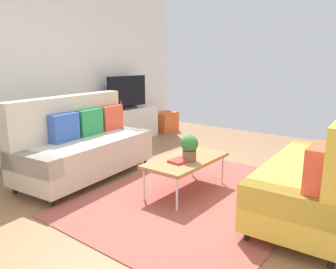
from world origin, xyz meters
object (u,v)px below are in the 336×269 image
object	(u,v)px
couch_green	(320,175)
tv_console	(127,124)
storage_trunk	(165,122)
tv	(127,93)
vase_1	(110,106)
table_book_0	(180,161)
couch_beige	(83,144)
potted_plant	(189,147)
bottle_0	(121,105)
vase_0	(103,108)
coffee_table	(186,161)

from	to	relation	value
couch_green	tv_console	world-z (taller)	couch_green
storage_trunk	couch_green	bearing A→B (deg)	-121.41
tv	vase_1	xyz separation A→B (m)	(-0.39, 0.07, -0.22)
couch_green	table_book_0	distance (m)	1.47
storage_trunk	table_book_0	xyz separation A→B (m)	(-2.74, -2.36, 0.21)
couch_beige	potted_plant	distance (m)	1.54
storage_trunk	potted_plant	xyz separation A→B (m)	(-2.64, -2.42, 0.37)
potted_plant	bottle_0	world-z (taller)	bottle_0
couch_beige	table_book_0	xyz separation A→B (m)	(0.25, -1.44, -0.02)
couch_green	potted_plant	distance (m)	1.39
couch_green	couch_beige	bearing A→B (deg)	100.55
tv_console	potted_plant	size ratio (longest dim) A/B	4.54
tv_console	vase_0	distance (m)	0.70
table_book_0	tv	bearing A→B (deg)	56.09
couch_green	tv_console	distance (m)	4.05
table_book_0	tv_console	bearing A→B (deg)	56.31
vase_0	vase_1	distance (m)	0.19
vase_0	bottle_0	bearing A→B (deg)	-13.52
storage_trunk	vase_1	size ratio (longest dim) A/B	2.74
tv	storage_trunk	distance (m)	1.32
tv	table_book_0	distance (m)	2.99
tv	vase_0	xyz separation A→B (m)	(-0.58, 0.07, -0.24)
storage_trunk	table_book_0	size ratio (longest dim) A/B	2.17
table_book_0	vase_0	world-z (taller)	vase_0
tv_console	storage_trunk	size ratio (longest dim) A/B	2.69
tv	couch_green	bearing A→B (deg)	-107.34
potted_plant	table_book_0	world-z (taller)	potted_plant
potted_plant	bottle_0	size ratio (longest dim) A/B	1.71
coffee_table	vase_0	bearing A→B (deg)	69.95
couch_beige	table_book_0	bearing A→B (deg)	93.64
tv	storage_trunk	world-z (taller)	tv
couch_green	bottle_0	xyz separation A→B (m)	(1.00, 3.83, 0.29)
vase_0	bottle_0	distance (m)	0.39
coffee_table	tv_console	distance (m)	2.87
table_book_0	coffee_table	bearing A→B (deg)	5.03
tv	potted_plant	size ratio (longest dim) A/B	3.24
couch_green	storage_trunk	size ratio (longest dim) A/B	3.73
potted_plant	vase_0	bearing A→B (deg)	69.61
bottle_0	couch_beige	bearing A→B (deg)	-149.64
coffee_table	tv	distance (m)	2.90
vase_0	table_book_0	bearing A→B (deg)	-112.91
couch_beige	storage_trunk	size ratio (longest dim) A/B	3.80
couch_beige	coffee_table	size ratio (longest dim) A/B	1.80
tv_console	table_book_0	size ratio (longest dim) A/B	5.83
tv_console	tv	distance (m)	0.63
storage_trunk	bottle_0	bearing A→B (deg)	177.37
couch_beige	potted_plant	size ratio (longest dim) A/B	6.41
bottle_0	tv	bearing A→B (deg)	5.56
vase_0	bottle_0	size ratio (longest dim) A/B	0.81
couch_beige	table_book_0	size ratio (longest dim) A/B	8.24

